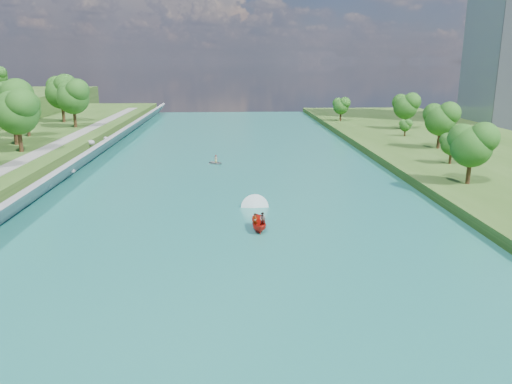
{
  "coord_description": "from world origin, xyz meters",
  "views": [
    {
      "loc": [
        0.11,
        -49.75,
        18.46
      ],
      "look_at": [
        3.17,
        11.19,
        2.5
      ],
      "focal_mm": 35.0,
      "sensor_mm": 36.0,
      "label": 1
    }
  ],
  "objects": [
    {
      "name": "ground",
      "position": [
        0.0,
        0.0,
        0.0
      ],
      "size": [
        260.0,
        260.0,
        0.0
      ],
      "primitive_type": "plane",
      "color": "#2D5119",
      "rests_on": "ground"
    },
    {
      "name": "trees_east",
      "position": [
        38.92,
        26.36,
        6.48
      ],
      "size": [
        18.19,
        144.54,
        11.36
      ],
      "color": "#195115",
      "rests_on": "berm_east"
    },
    {
      "name": "river_water",
      "position": [
        0.0,
        20.0,
        0.05
      ],
      "size": [
        55.0,
        240.0,
        0.1
      ],
      "primitive_type": "cube",
      "color": "#1B6A59",
      "rests_on": "ground"
    },
    {
      "name": "raft",
      "position": [
        -2.77,
        41.37,
        0.47
      ],
      "size": [
        3.55,
        3.42,
        1.65
      ],
      "rotation": [
        0.0,
        0.0,
        0.89
      ],
      "color": "#909298",
      "rests_on": "river_water"
    },
    {
      "name": "riprap_bank",
      "position": [
        -25.86,
        19.15,
        1.81
      ],
      "size": [
        3.92,
        236.0,
        4.05
      ],
      "color": "slate",
      "rests_on": "ground"
    },
    {
      "name": "motorboat",
      "position": [
        3.09,
        5.06,
        0.76
      ],
      "size": [
        3.6,
        18.83,
        2.08
      ],
      "rotation": [
        0.0,
        0.0,
        3.19
      ],
      "color": "#B7190E",
      "rests_on": "river_water"
    }
  ]
}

